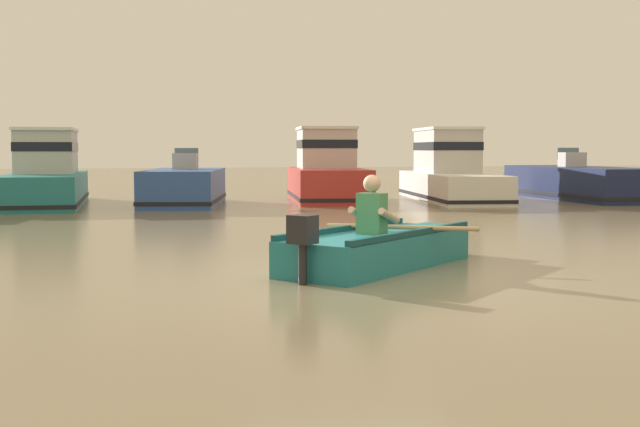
# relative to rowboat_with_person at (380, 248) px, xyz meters

# --- Properties ---
(ground_plane) EXTENTS (120.00, 120.00, 0.00)m
(ground_plane) POSITION_rel_rowboat_with_person_xyz_m (-0.59, -1.15, -0.25)
(ground_plane) COLOR #7A6B4C
(rowboat_with_person) EXTENTS (3.16, 2.96, 1.19)m
(rowboat_with_person) POSITION_rel_rowboat_with_person_xyz_m (0.00, 0.00, 0.00)
(rowboat_with_person) COLOR #1E727A
(rowboat_with_person) RESTS_ON ground
(moored_boat_teal) EXTENTS (2.06, 6.49, 2.08)m
(moored_boat_teal) POSITION_rel_rowboat_with_person_xyz_m (-5.08, 13.77, 0.51)
(moored_boat_teal) COLOR #1E727A
(moored_boat_teal) RESTS_ON ground
(moored_boat_blue) EXTENTS (2.79, 4.78, 1.54)m
(moored_boat_blue) POSITION_rel_rowboat_with_person_xyz_m (-1.45, 12.77, 0.21)
(moored_boat_blue) COLOR #2D519E
(moored_boat_blue) RESTS_ON ground
(moored_boat_red) EXTENTS (2.66, 5.09, 2.16)m
(moored_boat_red) POSITION_rel_rowboat_with_person_xyz_m (2.74, 13.59, 0.55)
(moored_boat_red) COLOR #B72D28
(moored_boat_red) RESTS_ON ground
(moored_boat_white) EXTENTS (2.80, 6.80, 2.15)m
(moored_boat_white) POSITION_rel_rowboat_with_person_xyz_m (6.46, 13.35, 0.54)
(moored_boat_white) COLOR white
(moored_boat_white) RESTS_ON ground
(moored_boat_navy) EXTENTS (2.19, 6.26, 1.55)m
(moored_boat_navy) POSITION_rel_rowboat_with_person_xyz_m (10.42, 12.75, 0.21)
(moored_boat_navy) COLOR #19234C
(moored_boat_navy) RESTS_ON ground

